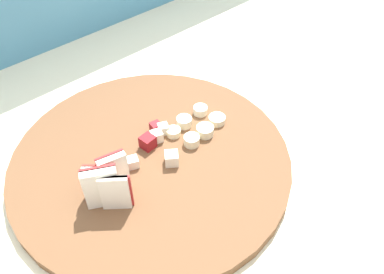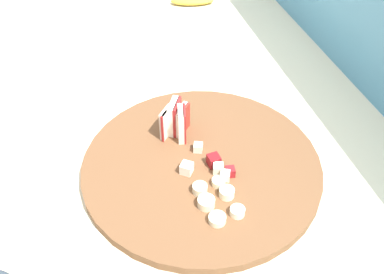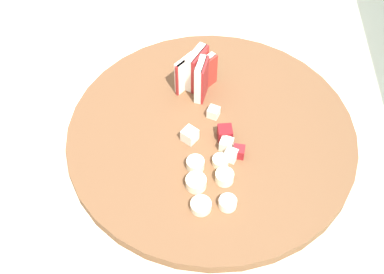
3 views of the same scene
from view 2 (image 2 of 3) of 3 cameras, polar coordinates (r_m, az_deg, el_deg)
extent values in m
cube|color=#4C8EB2|center=(1.15, 20.69, -6.34)|extent=(2.40, 0.04, 1.36)
cylinder|color=brown|center=(0.78, 1.22, -3.74)|extent=(0.42, 0.42, 0.02)
cube|color=#A32323|center=(0.81, -2.99, 1.78)|extent=(0.03, 0.03, 0.06)
cube|color=white|center=(0.81, -3.33, 1.88)|extent=(0.03, 0.03, 0.06)
cube|color=#B22D23|center=(0.82, -1.06, 2.13)|extent=(0.04, 0.03, 0.05)
cube|color=white|center=(0.82, -1.42, 2.25)|extent=(0.04, 0.04, 0.05)
cube|color=#A32323|center=(0.82, -1.90, 2.58)|extent=(0.04, 0.03, 0.06)
cube|color=white|center=(0.82, -2.39, 2.65)|extent=(0.05, 0.03, 0.06)
cube|color=#A32323|center=(0.80, -0.99, 1.69)|extent=(0.04, 0.01, 0.07)
cube|color=#EFE5CC|center=(0.80, -1.43, 1.67)|extent=(0.04, 0.02, 0.07)
cube|color=#EFE5CC|center=(0.79, 0.79, -1.36)|extent=(0.02, 0.02, 0.02)
cube|color=maroon|center=(0.77, 2.81, -3.02)|extent=(0.02, 0.02, 0.02)
cube|color=#EFE5CC|center=(0.76, 3.38, -4.05)|extent=(0.02, 0.02, 0.02)
cube|color=maroon|center=(0.75, 4.91, -4.45)|extent=(0.02, 0.02, 0.02)
cube|color=#EFE5CC|center=(0.75, -0.69, -4.04)|extent=(0.03, 0.03, 0.02)
cube|color=white|center=(0.75, 4.28, -4.96)|extent=(0.02, 0.02, 0.02)
cylinder|color=beige|center=(0.73, 1.03, -6.68)|extent=(0.02, 0.02, 0.02)
cylinder|color=beige|center=(0.71, 1.84, -8.41)|extent=(0.03, 0.03, 0.02)
cylinder|color=beige|center=(0.69, 3.26, -10.49)|extent=(0.03, 0.03, 0.01)
cylinder|color=beige|center=(0.74, 3.42, -5.81)|extent=(0.02, 0.02, 0.01)
cylinder|color=#F4EAC6|center=(0.72, 4.50, -7.16)|extent=(0.03, 0.03, 0.01)
cylinder|color=white|center=(0.70, 5.86, -9.51)|extent=(0.02, 0.02, 0.01)
ellipsoid|color=gold|center=(1.31, 0.04, 17.14)|extent=(0.07, 0.13, 0.02)
camera|label=1|loc=(0.77, -32.74, 27.95)|focal=36.89mm
camera|label=3|loc=(0.16, 72.40, 29.85)|focal=48.66mm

